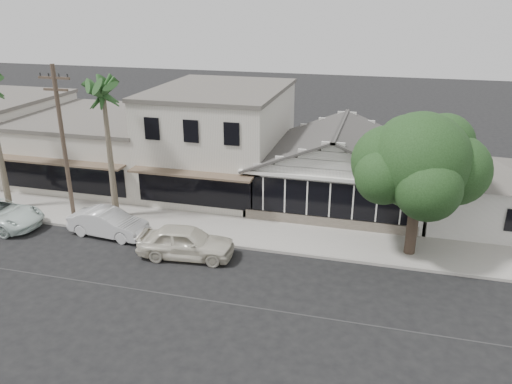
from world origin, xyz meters
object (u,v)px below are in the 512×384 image
(car_0, at_px, (186,242))
(car_1, at_px, (108,223))
(utility_pole, at_px, (64,144))
(shade_tree, at_px, (419,163))

(car_0, height_order, car_1, car_0)
(utility_pole, bearing_deg, car_1, -13.34)
(car_0, bearing_deg, shade_tree, -78.95)
(utility_pole, height_order, car_0, utility_pole)
(utility_pole, height_order, shade_tree, utility_pole)
(utility_pole, relative_size, car_1, 2.04)
(car_1, bearing_deg, utility_pole, 81.89)
(car_0, distance_m, car_1, 5.14)
(utility_pole, distance_m, car_1, 4.83)
(car_0, bearing_deg, utility_pole, 70.83)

